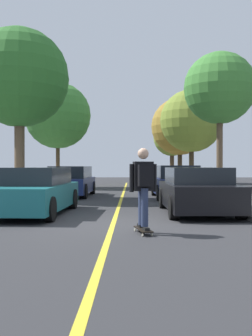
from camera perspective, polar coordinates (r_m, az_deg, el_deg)
name	(u,v)px	position (r m, az deg, el deg)	size (l,w,h in m)	color
ground	(113,224)	(9.71, -1.86, -8.03)	(80.00, 80.00, 0.00)	#2D2D30
center_line	(119,207)	(13.67, -1.05, -5.60)	(0.12, 39.20, 0.01)	gold
parked_car_left_nearest	(35,191)	(11.91, -13.03, -3.27)	(2.05, 4.60, 1.36)	#196066
parked_car_left_near	(71,181)	(18.66, -7.93, -1.91)	(1.97, 4.35, 1.39)	navy
parked_car_right_nearest	(197,191)	(12.00, 10.21, -3.24)	(2.06, 4.27, 1.36)	black
parked_car_right_near	(176,182)	(17.62, 7.22, -1.99)	(2.04, 4.30, 1.43)	navy
parked_car_right_far	(164,179)	(24.49, 5.44, -1.53)	(1.98, 4.71, 1.28)	white
parked_car_right_farthest	(158,176)	(30.31, 4.56, -1.12)	(2.03, 4.57, 1.36)	#BCAD89
street_tree_left_nearest	(19,78)	(17.91, -15.09, 12.36)	(4.22, 4.22, 7.15)	brown
street_tree_left_near	(58,116)	(26.21, -9.79, 7.43)	(4.27, 4.27, 6.67)	#4C3823
street_tree_right_nearest	(220,89)	(18.43, 13.33, 11.06)	(3.19, 3.19, 6.34)	brown
street_tree_right_near	(191,121)	(26.51, 9.40, 6.69)	(4.12, 4.12, 6.30)	#3D2D1E
street_tree_right_far	(180,127)	(32.77, 7.76, 5.92)	(4.67, 4.67, 6.84)	#3D2D1E
street_tree_right_farthest	(172,138)	(39.07, 6.63, 4.36)	(3.64, 3.64, 5.90)	#3D2D1E
fire_hydrant	(215,188)	(16.82, 12.71, -2.86)	(0.20, 0.20, 0.70)	#B2140F
skateboard	(143,229)	(8.33, 2.48, -8.81)	(0.40, 0.87, 0.10)	black
skateboarder	(144,183)	(8.20, 2.54, -2.20)	(0.59, 0.71, 1.67)	black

